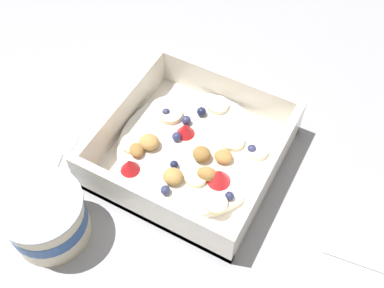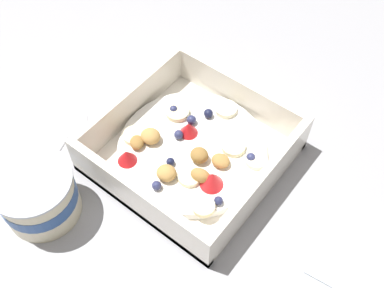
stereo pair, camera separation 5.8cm
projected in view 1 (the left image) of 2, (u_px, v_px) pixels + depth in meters
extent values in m
plane|color=#9E9EA3|center=(207.00, 158.00, 0.61)|extent=(2.40, 2.40, 0.00)
cube|color=white|center=(192.00, 155.00, 0.60)|extent=(0.21, 0.21, 0.01)
cube|color=white|center=(227.00, 90.00, 0.63)|extent=(0.21, 0.01, 0.06)
cube|color=white|center=(150.00, 208.00, 0.53)|extent=(0.21, 0.01, 0.06)
cube|color=white|center=(267.00, 177.00, 0.55)|extent=(0.01, 0.19, 0.06)
cube|color=white|center=(124.00, 114.00, 0.61)|extent=(0.01, 0.19, 0.06)
cylinder|color=white|center=(192.00, 150.00, 0.59)|extent=(0.19, 0.19, 0.01)
cylinder|color=beige|center=(216.00, 204.00, 0.54)|extent=(0.03, 0.03, 0.01)
cylinder|color=#F4EAB7|center=(233.00, 141.00, 0.59)|extent=(0.03, 0.03, 0.01)
cylinder|color=#F4EAB7|center=(196.00, 177.00, 0.56)|extent=(0.04, 0.04, 0.01)
cylinder|color=#F7EFC6|center=(257.00, 151.00, 0.58)|extent=(0.04, 0.04, 0.01)
cylinder|color=beige|center=(170.00, 114.00, 0.61)|extent=(0.04, 0.04, 0.01)
cylinder|color=beige|center=(132.00, 144.00, 0.59)|extent=(0.03, 0.03, 0.01)
cylinder|color=#F7EFC6|center=(218.00, 105.00, 0.62)|extent=(0.04, 0.04, 0.01)
cone|color=red|center=(219.00, 176.00, 0.55)|extent=(0.03, 0.03, 0.02)
cone|color=red|center=(186.00, 129.00, 0.59)|extent=(0.03, 0.03, 0.02)
cone|color=red|center=(130.00, 165.00, 0.56)|extent=(0.03, 0.03, 0.02)
sphere|color=navy|center=(177.00, 137.00, 0.59)|extent=(0.01, 0.01, 0.01)
sphere|color=#191E3D|center=(202.00, 112.00, 0.61)|extent=(0.01, 0.01, 0.01)
sphere|color=navy|center=(166.00, 112.00, 0.61)|extent=(0.01, 0.01, 0.01)
sphere|color=#191E3D|center=(174.00, 165.00, 0.57)|extent=(0.01, 0.01, 0.01)
sphere|color=#23284C|center=(229.00, 196.00, 0.54)|extent=(0.01, 0.01, 0.01)
sphere|color=navy|center=(165.00, 190.00, 0.55)|extent=(0.01, 0.01, 0.01)
sphere|color=navy|center=(252.00, 149.00, 0.58)|extent=(0.01, 0.01, 0.01)
sphere|color=navy|center=(186.00, 120.00, 0.61)|extent=(0.01, 0.01, 0.01)
ellipsoid|color=olive|center=(205.00, 155.00, 0.57)|extent=(0.02, 0.02, 0.02)
ellipsoid|color=tan|center=(173.00, 176.00, 0.55)|extent=(0.03, 0.03, 0.02)
ellipsoid|color=#AD7F42|center=(207.00, 174.00, 0.55)|extent=(0.03, 0.02, 0.02)
ellipsoid|color=#AD7F42|center=(223.00, 157.00, 0.57)|extent=(0.03, 0.02, 0.01)
ellipsoid|color=tan|center=(149.00, 142.00, 0.58)|extent=(0.03, 0.03, 0.02)
ellipsoid|color=olive|center=(137.00, 150.00, 0.58)|extent=(0.03, 0.03, 0.01)
ellipsoid|color=silver|center=(66.00, 138.00, 0.62)|extent=(0.05, 0.06, 0.01)
cylinder|color=silver|center=(44.00, 195.00, 0.57)|extent=(0.05, 0.12, 0.01)
cylinder|color=beige|center=(47.00, 219.00, 0.52)|extent=(0.09, 0.09, 0.07)
cylinder|color=#2D5193|center=(46.00, 217.00, 0.52)|extent=(0.09, 0.09, 0.02)
cylinder|color=#B7BCC6|center=(39.00, 204.00, 0.49)|extent=(0.09, 0.09, 0.00)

